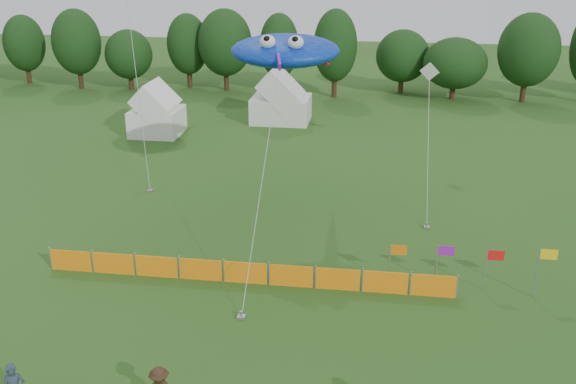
# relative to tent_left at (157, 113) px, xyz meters

# --- Properties ---
(treeline) EXTENTS (104.57, 8.78, 8.36)m
(treeline) POSITION_rel_tent_left_xyz_m (15.06, 15.30, 2.55)
(treeline) COLOR #382314
(treeline) RESTS_ON ground
(tent_left) EXTENTS (3.67, 3.67, 3.24)m
(tent_left) POSITION_rel_tent_left_xyz_m (0.00, 0.00, 0.00)
(tent_left) COLOR white
(tent_left) RESTS_ON ground
(tent_right) EXTENTS (4.74, 3.79, 3.35)m
(tent_right) POSITION_rel_tent_left_xyz_m (8.81, 4.97, 0.05)
(tent_right) COLOR silver
(tent_right) RESTS_ON ground
(barrier_fence) EXTENTS (17.90, 0.06, 1.00)m
(barrier_fence) POSITION_rel_tent_left_xyz_m (11.29, -21.56, -1.13)
(barrier_fence) COLOR orange
(barrier_fence) RESTS_ON ground
(flag_row) EXTENTS (6.73, 0.68, 2.25)m
(flag_row) POSITION_rel_tent_left_xyz_m (20.71, -20.70, -0.31)
(flag_row) COLOR gray
(flag_row) RESTS_ON ground
(stingray_kite) EXTENTS (5.80, 17.53, 9.83)m
(stingray_kite) POSITION_rel_tent_left_xyz_m (11.99, -13.70, 7.20)
(stingray_kite) COLOR blue
(stingray_kite) RESTS_ON ground
(small_kite_white) EXTENTS (1.24, 11.30, 6.68)m
(small_kite_white) POSITION_rel_tent_left_xyz_m (19.69, -6.70, 2.74)
(small_kite_white) COLOR silver
(small_kite_white) RESTS_ON ground
(small_kite_dark) EXTENTS (4.78, 9.80, 13.28)m
(small_kite_dark) POSITION_rel_tent_left_xyz_m (1.17, -6.53, 5.27)
(small_kite_dark) COLOR black
(small_kite_dark) RESTS_ON ground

